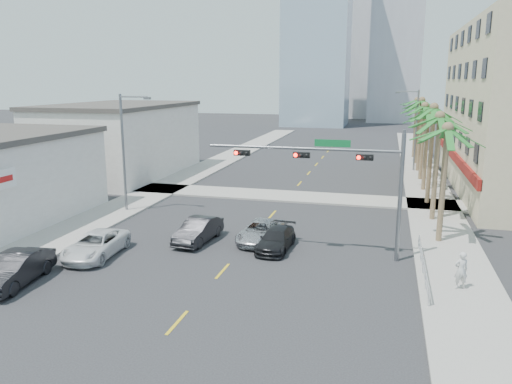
% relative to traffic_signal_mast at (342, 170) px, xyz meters
% --- Properties ---
extents(ground, '(260.00, 260.00, 0.00)m').
position_rel_traffic_signal_mast_xyz_m(ground, '(-5.78, -7.95, -5.06)').
color(ground, '#262628').
rests_on(ground, ground).
extents(sidewalk_right, '(4.00, 120.00, 0.15)m').
position_rel_traffic_signal_mast_xyz_m(sidewalk_right, '(6.22, 12.05, -4.99)').
color(sidewalk_right, gray).
rests_on(sidewalk_right, ground).
extents(sidewalk_left, '(4.00, 120.00, 0.15)m').
position_rel_traffic_signal_mast_xyz_m(sidewalk_left, '(-17.78, 12.05, -4.99)').
color(sidewalk_left, gray).
rests_on(sidewalk_left, ground).
extents(sidewalk_cross, '(80.00, 4.00, 0.15)m').
position_rel_traffic_signal_mast_xyz_m(sidewalk_cross, '(-5.78, 14.05, -4.99)').
color(sidewalk_cross, gray).
rests_on(sidewalk_cross, ground).
extents(building_left_far, '(11.00, 18.00, 7.20)m').
position_rel_traffic_signal_mast_xyz_m(building_left_far, '(-25.28, 20.05, -1.46)').
color(building_left_far, beige).
rests_on(building_left_far, ground).
extents(tower_far_left, '(14.00, 14.00, 48.00)m').
position_rel_traffic_signal_mast_xyz_m(tower_far_left, '(-13.78, 87.05, 18.94)').
color(tower_far_left, '#99B2C6').
rests_on(tower_far_left, ground).
extents(tower_far_center, '(16.00, 16.00, 42.00)m').
position_rel_traffic_signal_mast_xyz_m(tower_far_center, '(-8.78, 117.05, 15.94)').
color(tower_far_center, '#ADADB2').
rests_on(tower_far_center, ground).
extents(traffic_signal_mast, '(11.12, 0.54, 7.20)m').
position_rel_traffic_signal_mast_xyz_m(traffic_signal_mast, '(0.00, 0.00, 0.00)').
color(traffic_signal_mast, slate).
rests_on(traffic_signal_mast, ground).
extents(palm_tree_0, '(4.80, 4.80, 7.80)m').
position_rel_traffic_signal_mast_xyz_m(palm_tree_0, '(5.82, 4.05, 2.02)').
color(palm_tree_0, brown).
rests_on(palm_tree_0, ground).
extents(palm_tree_1, '(4.80, 4.80, 8.16)m').
position_rel_traffic_signal_mast_xyz_m(palm_tree_1, '(5.82, 9.25, 2.37)').
color(palm_tree_1, brown).
rests_on(palm_tree_1, ground).
extents(palm_tree_2, '(4.80, 4.80, 8.52)m').
position_rel_traffic_signal_mast_xyz_m(palm_tree_2, '(5.82, 14.45, 2.72)').
color(palm_tree_2, brown).
rests_on(palm_tree_2, ground).
extents(palm_tree_3, '(4.80, 4.80, 7.80)m').
position_rel_traffic_signal_mast_xyz_m(palm_tree_3, '(5.82, 19.65, 2.02)').
color(palm_tree_3, brown).
rests_on(palm_tree_3, ground).
extents(palm_tree_4, '(4.80, 4.80, 8.16)m').
position_rel_traffic_signal_mast_xyz_m(palm_tree_4, '(5.82, 24.85, 2.37)').
color(palm_tree_4, brown).
rests_on(palm_tree_4, ground).
extents(palm_tree_5, '(4.80, 4.80, 8.52)m').
position_rel_traffic_signal_mast_xyz_m(palm_tree_5, '(5.82, 30.05, 2.72)').
color(palm_tree_5, brown).
rests_on(palm_tree_5, ground).
extents(palm_tree_6, '(4.80, 4.80, 7.80)m').
position_rel_traffic_signal_mast_xyz_m(palm_tree_6, '(5.82, 35.25, 2.02)').
color(palm_tree_6, brown).
rests_on(palm_tree_6, ground).
extents(palm_tree_7, '(4.80, 4.80, 8.16)m').
position_rel_traffic_signal_mast_xyz_m(palm_tree_7, '(5.82, 40.45, 2.37)').
color(palm_tree_7, brown).
rests_on(palm_tree_7, ground).
extents(streetlight_left, '(2.55, 0.25, 9.00)m').
position_rel_traffic_signal_mast_xyz_m(streetlight_left, '(-16.78, 6.05, -0.00)').
color(streetlight_left, slate).
rests_on(streetlight_left, ground).
extents(streetlight_right, '(2.55, 0.25, 9.00)m').
position_rel_traffic_signal_mast_xyz_m(streetlight_right, '(5.21, 30.05, -0.00)').
color(streetlight_right, slate).
rests_on(streetlight_right, ground).
extents(guardrail, '(0.08, 8.08, 1.00)m').
position_rel_traffic_signal_mast_xyz_m(guardrail, '(4.52, -1.95, -4.39)').
color(guardrail, silver).
rests_on(guardrail, ground).
extents(car_parked_mid, '(2.19, 4.95, 1.58)m').
position_rel_traffic_signal_mast_xyz_m(car_parked_mid, '(-15.18, -8.20, -4.27)').
color(car_parked_mid, black).
rests_on(car_parked_mid, ground).
extents(car_parked_far, '(2.67, 5.20, 1.40)m').
position_rel_traffic_signal_mast_xyz_m(car_parked_far, '(-13.58, -3.61, -4.36)').
color(car_parked_far, white).
rests_on(car_parked_far, ground).
extents(car_lane_left, '(1.99, 4.63, 1.48)m').
position_rel_traffic_signal_mast_xyz_m(car_lane_left, '(-8.85, 0.46, -4.32)').
color(car_lane_left, black).
rests_on(car_lane_left, ground).
extents(car_lane_center, '(2.55, 4.91, 1.32)m').
position_rel_traffic_signal_mast_xyz_m(car_lane_center, '(-5.04, 1.50, -4.40)').
color(car_lane_center, '#B3B3B8').
rests_on(car_lane_center, ground).
extents(car_lane_right, '(1.92, 4.38, 1.25)m').
position_rel_traffic_signal_mast_xyz_m(car_lane_right, '(-3.78, 0.26, -4.44)').
color(car_lane_right, black).
rests_on(car_lane_right, ground).
extents(pedestrian, '(0.78, 0.63, 1.85)m').
position_rel_traffic_signal_mast_xyz_m(pedestrian, '(6.12, -3.50, -3.99)').
color(pedestrian, silver).
rests_on(pedestrian, sidewalk_right).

